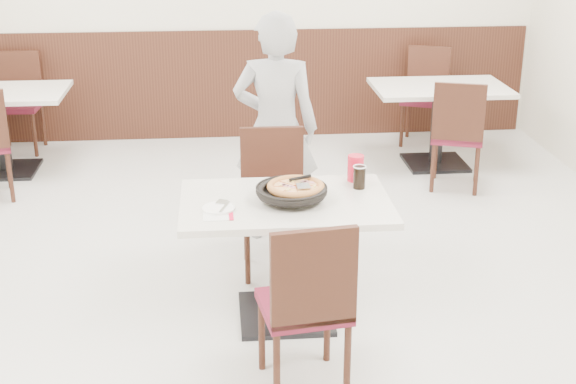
{
  "coord_description": "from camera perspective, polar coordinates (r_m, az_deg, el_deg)",
  "views": [
    {
      "loc": [
        -0.23,
        -4.55,
        2.41
      ],
      "look_at": [
        0.16,
        -0.3,
        0.8
      ],
      "focal_mm": 50.0,
      "sensor_mm": 36.0,
      "label": 1
    }
  ],
  "objects": [
    {
      "name": "chair_far",
      "position": [
        5.25,
        -1.03,
        -0.93
      ],
      "size": [
        0.43,
        0.43,
        0.95
      ],
      "primitive_type": null,
      "rotation": [
        0.0,
        0.0,
        3.12
      ],
      "color": "black",
      "rests_on": "floor"
    },
    {
      "name": "napkin",
      "position": [
        4.37,
        -5.06,
        -1.67
      ],
      "size": [
        0.16,
        0.16,
        0.0
      ],
      "primitive_type": "cube",
      "rotation": [
        0.0,
        0.0,
        0.02
      ],
      "color": "silver",
      "rests_on": "main_table"
    },
    {
      "name": "main_table",
      "position": [
        4.72,
        -0.18,
        -4.83
      ],
      "size": [
        1.28,
        0.93,
        0.75
      ],
      "primitive_type": null,
      "rotation": [
        0.0,
        0.0,
        -0.12
      ],
      "color": "beige",
      "rests_on": "floor"
    },
    {
      "name": "bg_table_left",
      "position": [
        7.64,
        -19.69,
        4.04
      ],
      "size": [
        1.23,
        0.84,
        0.75
      ],
      "primitive_type": null,
      "rotation": [
        0.0,
        0.0,
        -0.04
      ],
      "color": "beige",
      "rests_on": "floor"
    },
    {
      "name": "pizza_server",
      "position": [
        4.53,
        1.09,
        0.44
      ],
      "size": [
        0.08,
        0.1,
        0.0
      ],
      "primitive_type": "cube",
      "rotation": [
        0.0,
        0.0,
        0.06
      ],
      "color": "silver",
      "rests_on": "pizza"
    },
    {
      "name": "bg_chair_right_near",
      "position": [
        6.94,
        11.97,
        4.08
      ],
      "size": [
        0.53,
        0.53,
        0.95
      ],
      "primitive_type": null,
      "rotation": [
        0.0,
        0.0,
        -0.32
      ],
      "color": "black",
      "rests_on": "floor"
    },
    {
      "name": "bg_chair_right_far",
      "position": [
        8.12,
        9.67,
        6.65
      ],
      "size": [
        0.55,
        0.55,
        0.95
      ],
      "primitive_type": null,
      "rotation": [
        0.0,
        0.0,
        2.74
      ],
      "color": "black",
      "rests_on": "floor"
    },
    {
      "name": "floor",
      "position": [
        5.15,
        -2.06,
        -7.2
      ],
      "size": [
        7.0,
        7.0,
        0.0
      ],
      "primitive_type": "plane",
      "color": "#ABAAA6",
      "rests_on": "ground"
    },
    {
      "name": "chair_near",
      "position": [
        4.05,
        1.11,
        -7.83
      ],
      "size": [
        0.48,
        0.48,
        0.95
      ],
      "primitive_type": null,
      "rotation": [
        0.0,
        0.0,
        0.15
      ],
      "color": "black",
      "rests_on": "floor"
    },
    {
      "name": "side_plate",
      "position": [
        4.45,
        -4.96,
        -1.17
      ],
      "size": [
        0.2,
        0.2,
        0.01
      ],
      "primitive_type": "cylinder",
      "rotation": [
        0.0,
        0.0,
        -0.12
      ],
      "color": "white",
      "rests_on": "napkin"
    },
    {
      "name": "wainscot_back",
      "position": [
        8.24,
        -3.48,
        7.65
      ],
      "size": [
        5.9,
        0.03,
        1.1
      ],
      "primitive_type": "cube",
      "color": "black",
      "rests_on": "floor"
    },
    {
      "name": "fork",
      "position": [
        4.44,
        -4.53,
        -1.06
      ],
      "size": [
        0.07,
        0.16,
        0.0
      ],
      "primitive_type": "cube",
      "rotation": [
        0.0,
        0.0,
        -0.33
      ],
      "color": "silver",
      "rests_on": "side_plate"
    },
    {
      "name": "pizza_pan",
      "position": [
        4.54,
        0.25,
        -0.17
      ],
      "size": [
        0.42,
        0.42,
        0.01
      ],
      "primitive_type": "cylinder",
      "rotation": [
        0.0,
        0.0,
        -0.12
      ],
      "color": "black",
      "rests_on": "trivet"
    },
    {
      "name": "bg_chair_left_far",
      "position": [
        8.19,
        -18.7,
        5.96
      ],
      "size": [
        0.44,
        0.44,
        0.95
      ],
      "primitive_type": null,
      "rotation": [
        0.0,
        0.0,
        3.1
      ],
      "color": "black",
      "rests_on": "floor"
    },
    {
      "name": "bg_table_right",
      "position": [
        7.52,
        10.58,
        4.66
      ],
      "size": [
        1.28,
        0.92,
        0.75
      ],
      "primitive_type": null,
      "rotation": [
        0.0,
        0.0,
        0.1
      ],
      "color": "beige",
      "rests_on": "floor"
    },
    {
      "name": "trivet",
      "position": [
        4.6,
        0.99,
        -0.22
      ],
      "size": [
        0.13,
        0.13,
        0.04
      ],
      "primitive_type": "cylinder",
      "rotation": [
        0.0,
        0.0,
        -0.12
      ],
      "color": "black",
      "rests_on": "main_table"
    },
    {
      "name": "cola_glass",
      "position": [
        4.75,
        5.1,
        1.02
      ],
      "size": [
        0.08,
        0.08,
        0.13
      ],
      "primitive_type": "cylinder",
      "rotation": [
        0.0,
        0.0,
        -0.12
      ],
      "color": "black",
      "rests_on": "main_table"
    },
    {
      "name": "diner_person",
      "position": [
        5.68,
        -0.88,
        4.54
      ],
      "size": [
        0.66,
        0.49,
        1.65
      ],
      "primitive_type": "imported",
      "rotation": [
        0.0,
        0.0,
        2.97
      ],
      "color": "#B0B1B5",
      "rests_on": "floor"
    },
    {
      "name": "red_cup",
      "position": [
        4.87,
        4.83,
        1.71
      ],
      "size": [
        0.11,
        0.11,
        0.16
      ],
      "primitive_type": "cylinder",
      "rotation": [
        0.0,
        0.0,
        -0.12
      ],
      "color": "red",
      "rests_on": "main_table"
    },
    {
      "name": "pizza",
      "position": [
        4.56,
        0.56,
        0.18
      ],
      "size": [
        0.32,
        0.32,
        0.02
      ],
      "primitive_type": "cylinder",
      "rotation": [
        0.0,
        0.0,
        -0.12
      ],
      "color": "#BF7937",
      "rests_on": "pizza_pan"
    }
  ]
}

